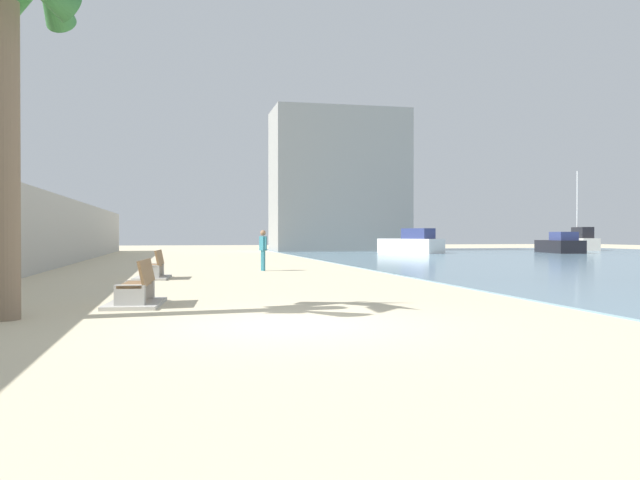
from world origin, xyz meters
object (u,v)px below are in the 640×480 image
Objects in this scene: bench_near at (137,294)px; bench_far at (153,272)px; palm_tree at (0,53)px; person_walking at (263,247)px; boat_mid_bay at (579,241)px; boat_nearest at (412,244)px; boat_distant at (560,245)px.

bench_near and bench_far have the same top height.
bench_near is at bearing 40.77° from palm_tree.
bench_far is at bearing 89.83° from bench_near.
palm_tree reaches higher than person_walking.
bench_near is 13.05m from person_walking.
boat_mid_bay is at bearing 39.28° from person_walking.
bench_far is 31.66m from boat_nearest.
person_walking is (4.25, 3.90, 0.75)m from bench_far.
boat_distant is 0.90× the size of boat_nearest.
bench_far is 5.81m from person_walking.
person_walking is (6.48, 14.21, -3.75)m from palm_tree.
person_walking is 0.23× the size of boat_mid_bay.
bench_near is at bearing -133.47° from boat_mid_bay.
palm_tree is at bearing -139.23° from bench_near.
bench_far is at bearing 77.77° from palm_tree.
boat_nearest is at bearing 59.64° from palm_tree.
boat_nearest is (20.98, 35.82, -3.96)m from palm_tree.
palm_tree is at bearing -134.17° from boat_distant.
boat_mid_bay reaches higher than bench_near.
bench_near is (2.21, 1.91, -4.50)m from palm_tree.
person_walking is at bearing -143.51° from boat_distant.
palm_tree is at bearing -102.23° from bench_far.
person_walking is at bearing 70.85° from bench_near.
boat_nearest is (-18.38, -5.28, -0.07)m from boat_mid_bay.
boat_mid_bay is at bearing 46.53° from bench_near.
bench_near is 0.29× the size of boat_mid_bay.
boat_distant is at bearing -11.74° from boat_nearest.
palm_tree is 3.12× the size of bench_near.
palm_tree is 41.70m from boat_nearest.
palm_tree is 11.47m from bench_far.
boat_nearest is (18.77, 33.91, 0.54)m from bench_near.
bench_near is 43.70m from boat_distant.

